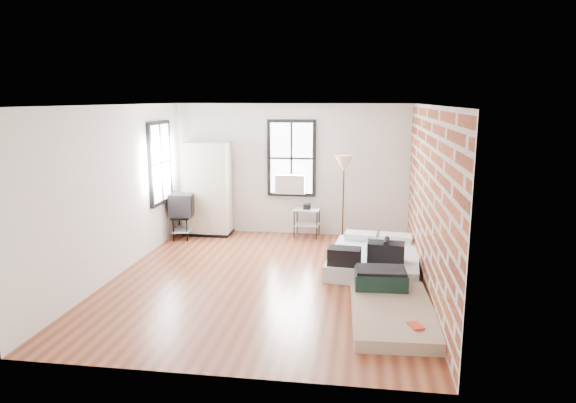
% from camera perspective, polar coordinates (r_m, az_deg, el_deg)
% --- Properties ---
extents(ground, '(6.00, 6.00, 0.00)m').
position_cam_1_polar(ground, '(8.47, -2.39, -8.64)').
color(ground, maroon).
rests_on(ground, ground).
extents(room_shell, '(5.02, 6.02, 2.80)m').
position_cam_1_polar(room_shell, '(8.36, -0.47, 3.39)').
color(room_shell, silver).
rests_on(room_shell, ground).
extents(mattress_main, '(1.68, 2.17, 0.65)m').
position_cam_1_polar(mattress_main, '(9.11, 9.54, -6.15)').
color(mattress_main, white).
rests_on(mattress_main, ground).
extents(mattress_bare, '(1.17, 2.09, 0.44)m').
position_cam_1_polar(mattress_bare, '(7.30, 11.22, -11.08)').
color(mattress_bare, tan).
rests_on(mattress_bare, ground).
extents(wardrobe, '(1.01, 0.59, 2.00)m').
position_cam_1_polar(wardrobe, '(11.13, -8.96, 1.38)').
color(wardrobe, black).
rests_on(wardrobe, ground).
extents(side_table, '(0.56, 0.46, 0.72)m').
position_cam_1_polar(side_table, '(10.87, 2.11, -1.44)').
color(side_table, black).
rests_on(side_table, ground).
extents(floor_lamp, '(0.38, 0.38, 1.77)m').
position_cam_1_polar(floor_lamp, '(10.45, 6.22, 3.76)').
color(floor_lamp, '#311F10').
rests_on(floor_lamp, ground).
extents(tv_stand, '(0.54, 0.72, 0.96)m').
position_cam_1_polar(tv_stand, '(10.97, -11.65, -0.51)').
color(tv_stand, black).
rests_on(tv_stand, ground).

